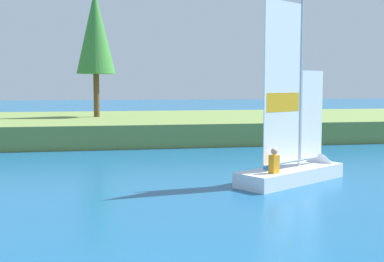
{
  "coord_description": "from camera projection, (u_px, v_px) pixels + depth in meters",
  "views": [
    {
      "loc": [
        -1.31,
        -4.54,
        3.05
      ],
      "look_at": [
        2.26,
        14.97,
        1.2
      ],
      "focal_mm": 45.78,
      "sensor_mm": 36.0,
      "label": 1
    }
  ],
  "objects": [
    {
      "name": "shore_bank",
      "position": [
        125.0,
        126.0,
        29.73
      ],
      "size": [
        80.0,
        13.2,
        1.16
      ],
      "primitive_type": "cube",
      "color": "olive",
      "rests_on": "ground"
    },
    {
      "name": "sailboat",
      "position": [
        302.0,
        164.0,
        15.85
      ],
      "size": [
        4.51,
        3.37,
        6.57
      ],
      "rotation": [
        0.0,
        0.0,
        0.55
      ],
      "color": "white",
      "rests_on": "ground"
    },
    {
      "name": "shoreline_tree_centre",
      "position": [
        95.0,
        32.0,
        29.03
      ],
      "size": [
        2.3,
        2.3,
        7.55
      ],
      "color": "brown",
      "rests_on": "shore_bank"
    }
  ]
}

